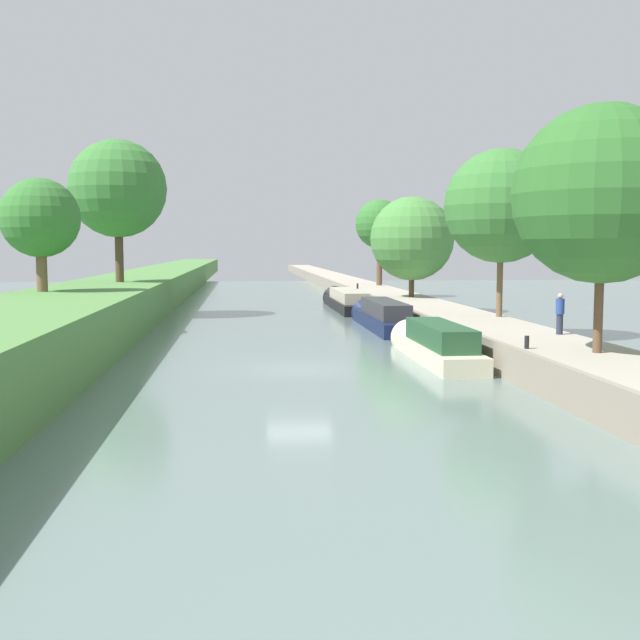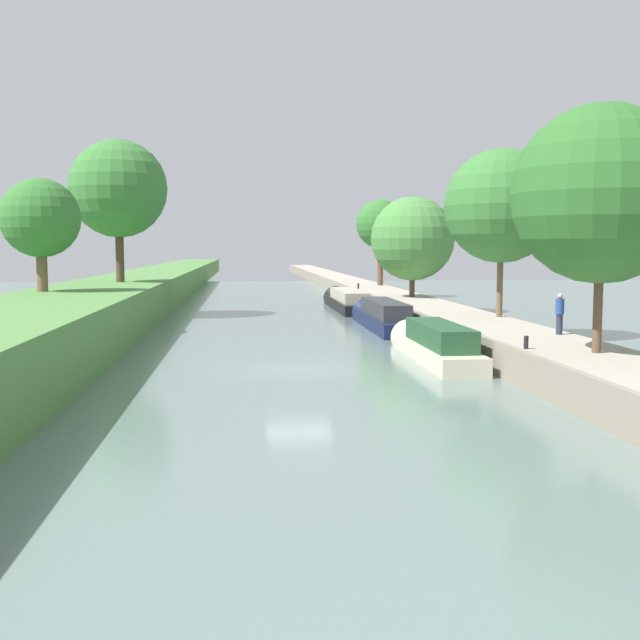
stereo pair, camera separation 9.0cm
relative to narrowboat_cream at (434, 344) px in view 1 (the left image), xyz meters
name	(u,v)px [view 1 (the left image)]	position (x,y,z in m)	size (l,w,h in m)	color
ground_plane	(299,369)	(-5.81, -2.23, -0.64)	(160.00, 160.00, 0.00)	slate
left_grassy_bank	(11,342)	(-16.47, -2.23, 0.56)	(6.71, 260.00, 2.40)	#518442
right_towpath	(533,351)	(3.46, -2.23, -0.05)	(3.93, 260.00, 1.18)	#A89E8E
stone_quay	(482,351)	(1.37, -2.23, -0.02)	(0.25, 260.00, 1.23)	gray
narrowboat_cream	(434,344)	(0.00, 0.00, 0.00)	(1.82, 10.11, 2.10)	beige
narrowboat_navy	(381,316)	(0.07, 12.85, 0.04)	(1.90, 12.30, 2.18)	#141E42
narrowboat_black	(346,301)	(-0.10, 27.40, -0.03)	(2.16, 14.83, 2.17)	black
tree_rightbank_near	(602,194)	(3.76, -7.09, 5.75)	(5.85, 5.85, 8.14)	brown
tree_rightbank_midnear	(501,206)	(4.94, 6.36, 6.09)	(5.69, 5.69, 8.40)	brown
tree_rightbank_midfar	(412,239)	(3.95, 22.44, 4.66)	(5.92, 5.92, 7.09)	#4C3828
tree_rightbank_far	(380,224)	(4.72, 39.88, 6.19)	(4.54, 4.54, 7.96)	brown
tree_leftbank_downstream	(40,218)	(-18.26, 9.59, 5.51)	(4.06, 4.06, 5.81)	brown
tree_leftbank_upstream	(118,189)	(-16.07, 20.82, 7.86)	(6.39, 6.39, 9.32)	#4C3828
person_walking	(560,313)	(4.72, -1.71, 1.41)	(0.34, 0.34, 1.66)	#282D42
mooring_bollard_near	(527,342)	(1.79, -5.90, 0.77)	(0.16, 0.16, 0.45)	black
mooring_bollard_far	(358,286)	(1.79, 33.98, 0.77)	(0.16, 0.16, 0.45)	black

